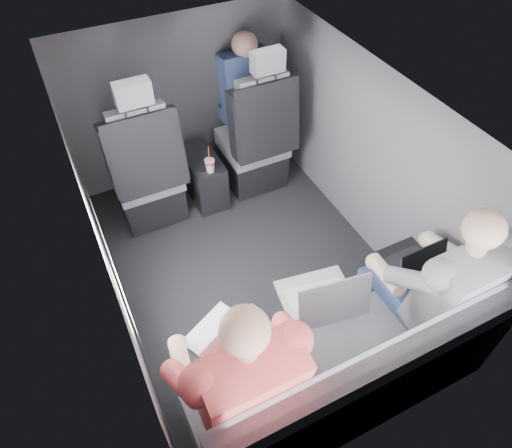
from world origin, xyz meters
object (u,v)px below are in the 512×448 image
front_seat_left (147,177)px  passenger_rear_left (237,375)px  laptop_white (221,337)px  laptop_silver (322,296)px  rear_bench (339,376)px  passenger_rear_right (433,284)px  soda_cup (210,165)px  front_seat_right (256,145)px  laptop_black (410,260)px  center_console (204,177)px  passenger_front_right (246,90)px

front_seat_left → passenger_rear_left: bearing=-92.7°
laptop_white → laptop_silver: size_ratio=0.93×
rear_bench → passenger_rear_right: passenger_rear_right is taller
rear_bench → soda_cup: (-0.00, 1.76, 0.15)m
front_seat_right → laptop_white: (-0.97, -1.59, 0.23)m
rear_bench → laptop_silver: size_ratio=3.80×
passenger_rear_left → passenger_rear_right: size_ratio=1.01×
front_seat_right → laptop_black: 1.64m
rear_bench → passenger_rear_left: passenger_rear_left is taller
center_console → laptop_silver: 1.71m
front_seat_left → passenger_rear_right: passenger_rear_right is taller
passenger_rear_left → passenger_front_right: size_ratio=1.66×
passenger_rear_left → passenger_rear_right: (1.14, 0.00, -0.01)m
front_seat_right → passenger_rear_right: passenger_rear_right is taller
front_seat_right → passenger_rear_left: passenger_rear_left is taller
passenger_front_right → center_console: bearing=-156.0°
center_console → passenger_rear_right: 1.99m
front_seat_left → front_seat_right: 0.90m
passenger_front_right → front_seat_left: bearing=-164.6°
laptop_black → rear_bench: bearing=-154.9°
soda_cup → front_seat_left: bearing=162.3°
laptop_white → passenger_rear_left: 0.22m
center_console → soda_cup: 0.32m
passenger_front_right → rear_bench: bearing=-102.8°
front_seat_right → passenger_front_right: front_seat_right is taller
laptop_white → passenger_rear_right: passenger_rear_right is taller
center_console → laptop_black: 1.82m
rear_bench → laptop_white: 0.69m
laptop_white → passenger_rear_right: (1.13, -0.22, 0.02)m
rear_bench → passenger_rear_left: bearing=170.0°
front_seat_left → front_seat_right: same height
front_seat_left → laptop_black: front_seat_left is taller
front_seat_left → soda_cup: (0.45, -0.14, 0.06)m
laptop_silver → passenger_front_right: size_ratio=0.54×
rear_bench → passenger_front_right: size_ratio=2.06×
laptop_silver → passenger_rear_right: size_ratio=0.33×
front_seat_left → center_console: (0.45, 0.04, -0.20)m
soda_cup → laptop_black: 1.60m
front_seat_left → soda_cup: front_seat_left is taller
laptop_silver → laptop_black: bearing=-0.6°
front_seat_left → laptop_silver: 1.70m
front_seat_left → laptop_black: size_ratio=4.10×
rear_bench → laptop_black: rear_bench is taller
laptop_black → passenger_rear_right: (-0.01, -0.19, 0.02)m
center_console → laptop_white: bearing=-107.8°
passenger_front_right → soda_cup: bearing=-140.7°
soda_cup → passenger_front_right: passenger_front_right is taller
front_seat_right → rear_bench: (-0.45, -1.90, -0.09)m
center_console → laptop_white: size_ratio=1.22×
front_seat_right → passenger_rear_right: bearing=-85.0°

